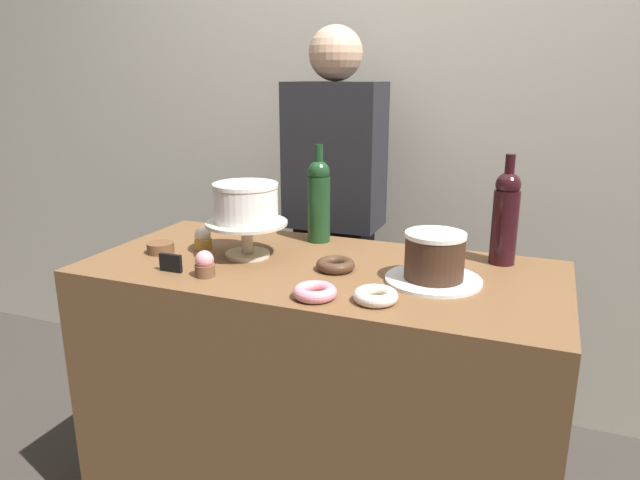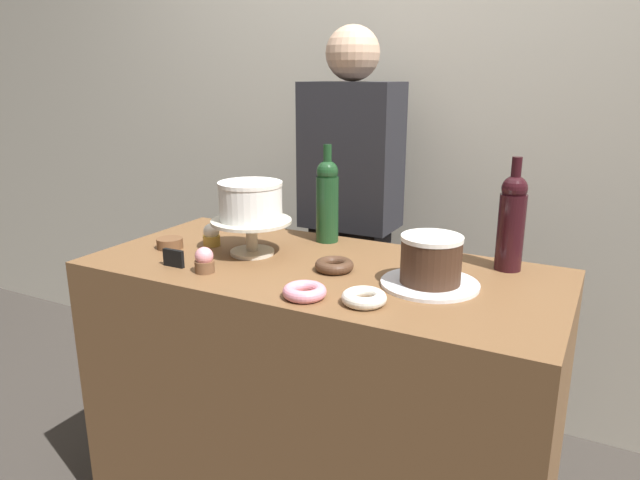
{
  "view_description": "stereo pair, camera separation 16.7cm",
  "coord_description": "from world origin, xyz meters",
  "px_view_note": "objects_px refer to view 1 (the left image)",
  "views": [
    {
      "loc": [
        0.59,
        -1.5,
        1.42
      ],
      "look_at": [
        0.0,
        0.0,
        0.96
      ],
      "focal_mm": 32.4,
      "sensor_mm": 36.0,
      "label": 1
    },
    {
      "loc": [
        0.75,
        -1.43,
        1.42
      ],
      "look_at": [
        0.0,
        0.0,
        0.96
      ],
      "focal_mm": 32.4,
      "sensor_mm": 36.0,
      "label": 2
    }
  ],
  "objects_px": {
    "chocolate_round_cake": "(435,256)",
    "donut_chocolate": "(336,265)",
    "wine_bottle_dark_red": "(505,216)",
    "barista_figure": "(334,228)",
    "cupcake_strawberry": "(205,264)",
    "donut_pink": "(315,292)",
    "donut_sugar": "(376,296)",
    "wine_bottle_green": "(319,199)",
    "cake_stand_pedestal": "(247,232)",
    "price_sign_chalkboard": "(171,263)",
    "cupcake_vanilla": "(203,238)",
    "white_layer_cake": "(246,202)",
    "cookie_stack": "(161,248)"
  },
  "relations": [
    {
      "from": "cupcake_vanilla",
      "to": "donut_chocolate",
      "type": "xyz_separation_m",
      "value": [
        0.47,
        -0.04,
        -0.02
      ]
    },
    {
      "from": "cupcake_vanilla",
      "to": "donut_chocolate",
      "type": "relative_size",
      "value": 0.66
    },
    {
      "from": "wine_bottle_green",
      "to": "wine_bottle_dark_red",
      "type": "xyz_separation_m",
      "value": [
        0.6,
        -0.02,
        0.0
      ]
    },
    {
      "from": "cupcake_strawberry",
      "to": "donut_pink",
      "type": "distance_m",
      "value": 0.35
    },
    {
      "from": "cookie_stack",
      "to": "barista_figure",
      "type": "bearing_deg",
      "value": 61.7
    },
    {
      "from": "donut_sugar",
      "to": "barista_figure",
      "type": "distance_m",
      "value": 0.89
    },
    {
      "from": "white_layer_cake",
      "to": "price_sign_chalkboard",
      "type": "bearing_deg",
      "value": -122.08
    },
    {
      "from": "chocolate_round_cake",
      "to": "wine_bottle_green",
      "type": "distance_m",
      "value": 0.51
    },
    {
      "from": "wine_bottle_dark_red",
      "to": "price_sign_chalkboard",
      "type": "height_order",
      "value": "wine_bottle_dark_red"
    },
    {
      "from": "chocolate_round_cake",
      "to": "price_sign_chalkboard",
      "type": "relative_size",
      "value": 2.33
    },
    {
      "from": "cake_stand_pedestal",
      "to": "donut_sugar",
      "type": "height_order",
      "value": "cake_stand_pedestal"
    },
    {
      "from": "price_sign_chalkboard",
      "to": "barista_figure",
      "type": "xyz_separation_m",
      "value": [
        0.21,
        0.78,
        -0.07
      ]
    },
    {
      "from": "chocolate_round_cake",
      "to": "donut_chocolate",
      "type": "relative_size",
      "value": 1.46
    },
    {
      "from": "donut_chocolate",
      "to": "cookie_stack",
      "type": "relative_size",
      "value": 1.33
    },
    {
      "from": "cookie_stack",
      "to": "donut_sugar",
      "type": "bearing_deg",
      "value": -10.99
    },
    {
      "from": "wine_bottle_dark_red",
      "to": "cupcake_vanilla",
      "type": "distance_m",
      "value": 0.94
    },
    {
      "from": "cake_stand_pedestal",
      "to": "wine_bottle_dark_red",
      "type": "height_order",
      "value": "wine_bottle_dark_red"
    },
    {
      "from": "chocolate_round_cake",
      "to": "donut_sugar",
      "type": "xyz_separation_m",
      "value": [
        -0.1,
        -0.2,
        -0.06
      ]
    },
    {
      "from": "cupcake_strawberry",
      "to": "donut_pink",
      "type": "relative_size",
      "value": 0.66
    },
    {
      "from": "cupcake_vanilla",
      "to": "donut_chocolate",
      "type": "distance_m",
      "value": 0.47
    },
    {
      "from": "chocolate_round_cake",
      "to": "cupcake_vanilla",
      "type": "relative_size",
      "value": 2.2
    },
    {
      "from": "donut_chocolate",
      "to": "barista_figure",
      "type": "bearing_deg",
      "value": 110.57
    },
    {
      "from": "cupcake_strawberry",
      "to": "donut_sugar",
      "type": "relative_size",
      "value": 0.66
    },
    {
      "from": "wine_bottle_green",
      "to": "barista_figure",
      "type": "relative_size",
      "value": 0.2
    },
    {
      "from": "cake_stand_pedestal",
      "to": "white_layer_cake",
      "type": "distance_m",
      "value": 0.09
    },
    {
      "from": "cupcake_strawberry",
      "to": "barista_figure",
      "type": "relative_size",
      "value": 0.05
    },
    {
      "from": "wine_bottle_dark_red",
      "to": "barista_figure",
      "type": "height_order",
      "value": "barista_figure"
    },
    {
      "from": "cake_stand_pedestal",
      "to": "cupcake_strawberry",
      "type": "xyz_separation_m",
      "value": [
        -0.02,
        -0.21,
        -0.04
      ]
    },
    {
      "from": "wine_bottle_green",
      "to": "cake_stand_pedestal",
      "type": "bearing_deg",
      "value": -120.67
    },
    {
      "from": "white_layer_cake",
      "to": "cake_stand_pedestal",
      "type": "bearing_deg",
      "value": 0.0
    },
    {
      "from": "donut_sugar",
      "to": "price_sign_chalkboard",
      "type": "xyz_separation_m",
      "value": [
        -0.61,
        0.01,
        0.01
      ]
    },
    {
      "from": "barista_figure",
      "to": "chocolate_round_cake",
      "type": "bearing_deg",
      "value": -49.45
    },
    {
      "from": "cake_stand_pedestal",
      "to": "wine_bottle_dark_red",
      "type": "bearing_deg",
      "value": 16.5
    },
    {
      "from": "wine_bottle_green",
      "to": "cookie_stack",
      "type": "height_order",
      "value": "wine_bottle_green"
    },
    {
      "from": "cake_stand_pedestal",
      "to": "donut_chocolate",
      "type": "relative_size",
      "value": 2.24
    },
    {
      "from": "cake_stand_pedestal",
      "to": "cupcake_strawberry",
      "type": "distance_m",
      "value": 0.21
    },
    {
      "from": "wine_bottle_green",
      "to": "wine_bottle_dark_red",
      "type": "bearing_deg",
      "value": -2.02
    },
    {
      "from": "price_sign_chalkboard",
      "to": "cookie_stack",
      "type": "bearing_deg",
      "value": 134.94
    },
    {
      "from": "wine_bottle_green",
      "to": "cupcake_vanilla",
      "type": "relative_size",
      "value": 4.38
    },
    {
      "from": "wine_bottle_green",
      "to": "cookie_stack",
      "type": "distance_m",
      "value": 0.53
    },
    {
      "from": "cake_stand_pedestal",
      "to": "price_sign_chalkboard",
      "type": "xyz_separation_m",
      "value": [
        -0.13,
        -0.21,
        -0.05
      ]
    },
    {
      "from": "cake_stand_pedestal",
      "to": "donut_sugar",
      "type": "relative_size",
      "value": 2.24
    },
    {
      "from": "cupcake_vanilla",
      "to": "price_sign_chalkboard",
      "type": "relative_size",
      "value": 1.06
    },
    {
      "from": "cake_stand_pedestal",
      "to": "donut_pink",
      "type": "relative_size",
      "value": 2.24
    },
    {
      "from": "cupcake_vanilla",
      "to": "cupcake_strawberry",
      "type": "bearing_deg",
      "value": -56.26
    },
    {
      "from": "donut_sugar",
      "to": "chocolate_round_cake",
      "type": "bearing_deg",
      "value": 62.41
    },
    {
      "from": "chocolate_round_cake",
      "to": "barista_figure",
      "type": "distance_m",
      "value": 0.79
    },
    {
      "from": "donut_chocolate",
      "to": "price_sign_chalkboard",
      "type": "bearing_deg",
      "value": -156.74
    },
    {
      "from": "wine_bottle_green",
      "to": "donut_sugar",
      "type": "bearing_deg",
      "value": -53.84
    },
    {
      "from": "white_layer_cake",
      "to": "donut_chocolate",
      "type": "relative_size",
      "value": 1.76
    }
  ]
}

